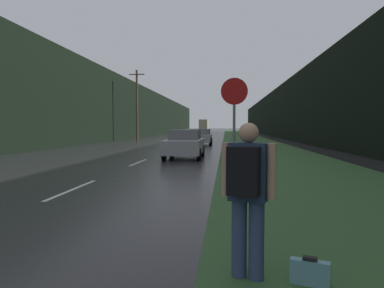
% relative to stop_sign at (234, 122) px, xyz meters
% --- Properties ---
extents(grass_verge, '(6.00, 240.00, 0.02)m').
position_rel_stop_sign_xyz_m(grass_verge, '(2.47, 32.20, -1.80)').
color(grass_verge, '#33562D').
rests_on(grass_verge, ground_plane).
extents(lane_stripe_b, '(0.12, 3.00, 0.01)m').
position_rel_stop_sign_xyz_m(lane_stripe_b, '(-4.31, -0.14, -1.81)').
color(lane_stripe_b, silver).
rests_on(lane_stripe_b, ground_plane).
extents(lane_stripe_c, '(0.12, 3.00, 0.01)m').
position_rel_stop_sign_xyz_m(lane_stripe_c, '(-4.31, 6.86, -1.81)').
color(lane_stripe_c, silver).
rests_on(lane_stripe_c, ground_plane).
extents(lane_stripe_d, '(0.12, 3.00, 0.01)m').
position_rel_stop_sign_xyz_m(lane_stripe_d, '(-4.31, 13.86, -1.81)').
color(lane_stripe_d, silver).
rests_on(lane_stripe_d, ground_plane).
extents(lane_stripe_e, '(0.12, 3.00, 0.01)m').
position_rel_stop_sign_xyz_m(lane_stripe_e, '(-4.31, 20.86, -1.81)').
color(lane_stripe_e, silver).
rests_on(lane_stripe_e, ground_plane).
extents(lane_stripe_f, '(0.12, 3.00, 0.01)m').
position_rel_stop_sign_xyz_m(lane_stripe_f, '(-4.31, 27.86, -1.81)').
color(lane_stripe_f, silver).
rests_on(lane_stripe_f, ground_plane).
extents(treeline_far_side, '(2.00, 140.00, 8.02)m').
position_rel_stop_sign_xyz_m(treeline_far_side, '(-14.09, 42.20, 2.20)').
color(treeline_far_side, black).
rests_on(treeline_far_side, ground_plane).
extents(treeline_near_side, '(2.00, 140.00, 7.60)m').
position_rel_stop_sign_xyz_m(treeline_near_side, '(8.47, 42.20, 1.99)').
color(treeline_near_side, black).
rests_on(treeline_near_side, ground_plane).
extents(utility_pole_far, '(1.80, 0.24, 8.20)m').
position_rel_stop_sign_xyz_m(utility_pole_far, '(-10.47, 30.02, 2.42)').
color(utility_pole_far, '#4C3823').
rests_on(utility_pole_far, ground_plane).
extents(stop_sign, '(0.69, 0.07, 2.95)m').
position_rel_stop_sign_xyz_m(stop_sign, '(0.00, 0.00, 0.00)').
color(stop_sign, slate).
rests_on(stop_sign, ground_plane).
extents(hitchhiker_with_backpack, '(0.58, 0.50, 1.74)m').
position_rel_stop_sign_xyz_m(hitchhiker_with_backpack, '(0.02, -5.17, -0.81)').
color(hitchhiker_with_backpack, navy).
rests_on(hitchhiker_with_backpack, ground_plane).
extents(suitcase, '(0.41, 0.22, 0.32)m').
position_rel_stop_sign_xyz_m(suitcase, '(0.68, -5.25, -1.66)').
color(suitcase, '#6093A8').
rests_on(suitcase, ground_plane).
extents(car_passing_near, '(1.98, 4.02, 1.52)m').
position_rel_stop_sign_xyz_m(car_passing_near, '(-2.42, 9.33, -1.06)').
color(car_passing_near, '#9E9EA3').
rests_on(car_passing_near, ground_plane).
extents(car_passing_far, '(1.85, 4.01, 1.46)m').
position_rel_stop_sign_xyz_m(car_passing_far, '(-2.42, 22.58, -1.08)').
color(car_passing_far, '#9E9EA3').
rests_on(car_passing_far, ground_plane).
extents(car_oncoming, '(2.03, 4.47, 1.29)m').
position_rel_stop_sign_xyz_m(car_oncoming, '(-6.20, 49.36, -1.14)').
color(car_oncoming, '#BCBCBC').
rests_on(car_oncoming, ground_plane).
extents(delivery_truck, '(2.45, 6.80, 3.54)m').
position_rel_stop_sign_xyz_m(delivery_truck, '(-6.20, 84.38, 0.04)').
color(delivery_truck, '#6E684F').
rests_on(delivery_truck, ground_plane).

